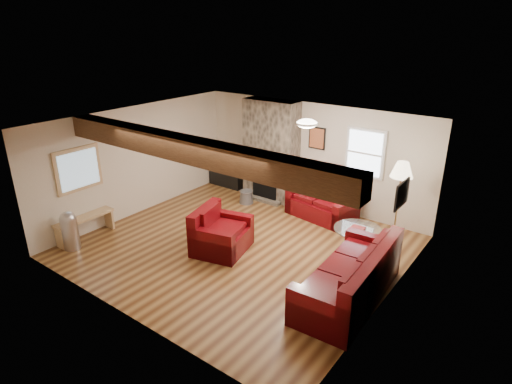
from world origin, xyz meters
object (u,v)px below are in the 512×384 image
Objects in this scene: floor_lamp at (402,174)px; coffee_table at (357,239)px; loveseat at (322,201)px; tv_cabinet at (228,176)px; armchair_red at (222,230)px; television at (227,160)px; sofa_three at (349,273)px.

coffee_table is at bearing -120.68° from floor_lamp.
loveseat reaches higher than tv_cabinet.
television is at bearing 24.18° from armchair_red.
sofa_three is 2.22× the size of armchair_red.
tv_cabinet is at bearing 164.13° from coffee_table.
tv_cabinet is (-4.38, 1.24, 0.03)m from coffee_table.
tv_cabinet is at bearing 174.57° from floor_lamp.
loveseat is at bearing 143.88° from coffee_table.
sofa_three is 1.57× the size of loveseat.
tv_cabinet is at bearing 0.00° from television.
armchair_red is 3.64m from tv_cabinet.
floor_lamp reaches higher than television.
television is (-3.08, 0.30, 0.32)m from loveseat.
floor_lamp is (1.76, -0.16, 1.06)m from loveseat.
television is 0.43× the size of floor_lamp.
floor_lamp reaches higher than loveseat.
coffee_table is 1.26× the size of television.
loveseat is at bearing 174.81° from floor_lamp.
floor_lamp reaches higher than tv_cabinet.
television is at bearing 0.00° from tv_cabinet.
armchair_red is 1.14× the size of coffee_table.
television is (-2.25, 2.86, 0.29)m from armchair_red.
loveseat is 2.05× the size of television.
television is (-4.38, 1.24, 0.49)m from coffee_table.
coffee_table is 0.91× the size of tv_cabinet.
sofa_three reaches higher than tv_cabinet.
armchair_red reaches higher than tv_cabinet.
sofa_three is at bearing -87.83° from floor_lamp.
sofa_three is 2.68m from armchair_red.
coffee_table is at bearing -15.87° from tv_cabinet.
tv_cabinet is at bearing 24.18° from armchair_red.
television is at bearing 164.13° from coffee_table.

